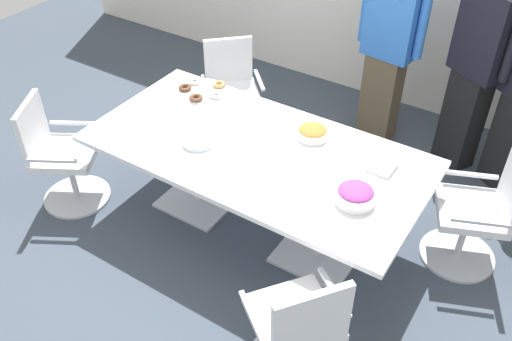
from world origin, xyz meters
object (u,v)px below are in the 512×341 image
Objects in this scene: office_chair_0 at (232,97)px; person_standing_0 at (389,47)px; conference_table at (256,162)px; office_chair_2 at (297,331)px; napkin_pile at (382,165)px; office_chair_3 at (477,217)px; person_standing_1 at (478,64)px; snack_bowl_pretzels at (313,132)px; donut_platter at (202,90)px; snack_bowl_candy_mix at (355,195)px; plate_stack at (198,141)px; office_chair_1 at (61,159)px.

person_standing_0 is (1.15, 0.72, 0.50)m from office_chair_0.
office_chair_2 is (0.88, -0.94, -0.22)m from conference_table.
conference_table is at bearing 87.95° from person_standing_0.
conference_table is at bearing -162.32° from napkin_pile.
office_chair_0 is at bearing 57.97° from office_chair_3.
office_chair_0 is 2.11m from person_standing_1.
donut_platter is (-1.05, 0.08, -0.03)m from snack_bowl_pretzels.
person_standing_0 reaches higher than napkin_pile.
napkin_pile is (1.70, -0.68, 0.37)m from office_chair_0.
plate_stack is at bearing -178.42° from snack_bowl_candy_mix.
office_chair_3 reaches higher than conference_table.
office_chair_2 is 2.72m from person_standing_0.
snack_bowl_candy_mix is at bearing 1.58° from plate_stack.
office_chair_0 is 0.50× the size of person_standing_1.
snack_bowl_pretzels is at bearing 96.97° from person_standing_0.
snack_bowl_candy_mix is (2.29, 0.42, 0.40)m from office_chair_1.
office_chair_3 is 3.98× the size of snack_bowl_pretzels.
office_chair_3 is (2.35, -0.39, 0.00)m from office_chair_0.
office_chair_0 reaches higher than napkin_pile.
office_chair_1 is at bearing 71.26° from person_standing_1.
office_chair_2 is (1.75, -1.88, 0.00)m from office_chair_0.
person_standing_1 is (1.90, 0.72, 0.56)m from office_chair_0.
office_chair_1 reaches higher than snack_bowl_pretzels.
person_standing_1 is (1.03, 1.67, 0.34)m from conference_table.
person_standing_1 is at bearing -0.76° from office_chair_3.
snack_bowl_pretzels reaches higher than conference_table.
person_standing_1 reaches higher than conference_table.
office_chair_1 reaches higher than conference_table.
plate_stack is at bearing -155.61° from conference_table.
snack_bowl_pretzels is 0.99× the size of plate_stack.
person_standing_1 is at bearing 34.84° from donut_platter.
donut_platter is 2.33× the size of napkin_pile.
person_standing_1 is (0.15, 2.61, 0.56)m from office_chair_2.
office_chair_0 is at bearing 79.54° from office_chair_2.
conference_table is 1.31× the size of person_standing_1.
person_standing_0 reaches higher than snack_bowl_candy_mix.
office_chair_1 is 2.47m from napkin_pile.
snack_bowl_pretzels is at bearing 173.03° from napkin_pile.
snack_bowl_candy_mix is 0.40m from napkin_pile.
office_chair_2 is at bearing -46.91° from conference_table.
napkin_pile is at bearing 19.85° from plate_stack.
plate_stack is at bearing 82.16° from person_standing_1.
snack_bowl_pretzels is at bearing 62.24° from office_chair_2.
office_chair_3 reaches higher than plate_stack.
donut_platter is at bearing 87.51° from office_chair_2.
office_chair_0 reaches higher than plate_stack.
office_chair_2 reaches higher than conference_table.
donut_platter is (-1.06, -1.26, -0.14)m from person_standing_0.
snack_bowl_pretzels is at bearing 87.10° from office_chair_1.
office_chair_3 is at bearing 24.03° from napkin_pile.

